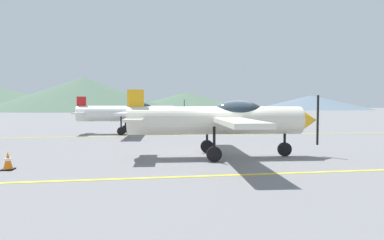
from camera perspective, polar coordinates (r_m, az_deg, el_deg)
The scene contains 10 objects.
ground_plane at distance 13.52m, azimuth 5.46°, elevation -6.25°, with size 400.00×400.00×0.00m, color slate.
apron_line_near at distance 9.98m, azimuth 10.86°, elevation -9.46°, with size 80.00×0.16×0.01m, color yellow.
apron_line_far at distance 22.22m, azimuth -0.22°, elevation -2.72°, with size 80.00×0.16×0.01m, color yellow.
airplane_near at distance 12.95m, azimuth 5.49°, elevation 0.12°, with size 7.85×9.03×2.70m.
airplane_mid at distance 23.78m, azimuth -10.89°, elevation 1.24°, with size 7.85×9.03×2.70m.
car_sedan at distance 31.42m, azimuth -0.81°, elevation 0.39°, with size 4.55×3.95×1.62m.
traffic_cone_front at distance 12.01m, azimuth -29.84°, elevation -6.34°, with size 0.36×0.36×0.59m.
hill_centerleft at distance 128.33m, azimuth -18.64°, elevation 4.40°, with size 68.38×68.38×12.55m, color #4C6651.
hill_centerright at distance 167.26m, azimuth -0.93°, elevation 3.44°, with size 66.97×66.97×8.66m, color #4C6651.
hill_right at distance 159.22m, azimuth 20.33°, elevation 2.93°, with size 53.61×53.61×6.54m, color slate.
Camera 1 is at (-3.29, -12.95, 2.09)m, focal length 30.08 mm.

